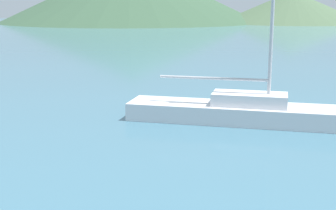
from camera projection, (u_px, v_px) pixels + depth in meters
name	position (u px, v px, depth m)	size (l,w,h in m)	color
sailboat_inner	(249.00, 111.00, 16.28)	(8.65, 2.53, 8.50)	silver
hill_central	(292.00, 7.00, 96.07)	(29.97, 29.97, 6.41)	#4C6647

